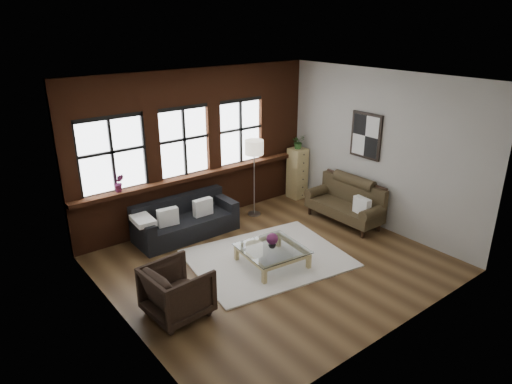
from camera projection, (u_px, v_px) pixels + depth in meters
floor at (272, 262)px, 8.18m from camera, size 5.50×5.50×0.00m
ceiling at (275, 81)px, 7.03m from camera, size 5.50×5.50×0.00m
wall_back at (196, 147)px, 9.44m from camera, size 5.50×0.00×5.50m
wall_front at (401, 230)px, 5.77m from camera, size 5.50×0.00×5.50m
wall_left at (114, 221)px, 6.02m from camera, size 0.00×5.00×5.00m
wall_right at (378, 150)px, 9.18m from camera, size 0.00×5.00×5.00m
brick_backwall at (197, 147)px, 9.39m from camera, size 5.50×0.12×3.20m
sill_ledge at (201, 174)px, 9.53m from camera, size 5.50×0.30×0.08m
window_left at (112, 156)px, 8.31m from camera, size 1.38×0.10×1.50m
window_mid at (184, 143)px, 9.18m from camera, size 1.38×0.10×1.50m
window_right at (240, 132)px, 9.98m from camera, size 1.38×0.10×1.50m
wall_poster at (366, 136)px, 9.30m from camera, size 0.05×0.74×0.94m
shag_rug at (268, 258)px, 8.29m from camera, size 3.00×2.52×0.03m
dark_sofa at (186, 218)px, 9.06m from camera, size 2.05×0.83×0.74m
pillow_a at (168, 217)px, 8.67m from camera, size 0.41×0.19×0.34m
pillow_b at (203, 207)px, 9.12m from camera, size 0.40×0.14×0.34m
vintage_settee at (344, 202)px, 9.62m from camera, size 0.77×1.74×0.93m
pillow_settee at (362, 206)px, 9.14m from camera, size 0.18×0.39×0.34m
armchair at (177, 291)px, 6.63m from camera, size 0.92×0.90×0.79m
coffee_table at (272, 257)px, 8.04m from camera, size 1.14×1.14×0.35m
vase at (272, 244)px, 7.95m from camera, size 0.15×0.15×0.14m
flowers at (272, 239)px, 7.91m from camera, size 0.20×0.20×0.20m
drawer_chest at (297, 173)px, 10.94m from camera, size 0.38×0.38×1.22m
potted_plant_top at (298, 142)px, 10.66m from camera, size 0.32×0.28×0.33m
floor_lamp at (254, 175)px, 9.83m from camera, size 0.40×0.40×1.85m
sill_plant at (119, 183)px, 8.41m from camera, size 0.23×0.21×0.34m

